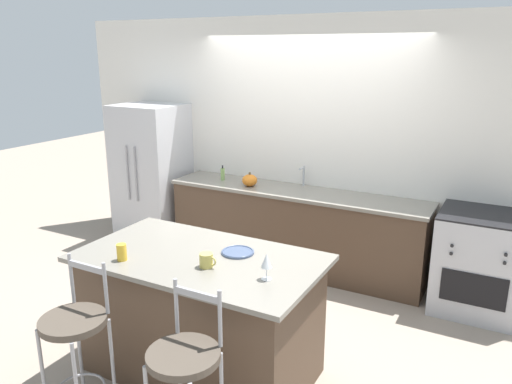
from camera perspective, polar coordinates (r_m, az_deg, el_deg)
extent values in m
plane|color=gray|center=(5.40, 2.86, -9.81)|extent=(18.00, 18.00, 0.00)
cube|color=silver|center=(5.54, 5.94, 5.54)|extent=(6.00, 0.07, 2.70)
cube|color=#4C3828|center=(5.52, 4.49, -4.39)|extent=(2.83, 0.59, 0.86)
cube|color=gray|center=(5.38, 4.59, 0.06)|extent=(2.87, 0.63, 0.03)
cube|color=black|center=(5.38, 4.60, 0.18)|extent=(0.56, 0.32, 0.01)
cylinder|color=#ADAFB5|center=(5.53, 5.47, 1.84)|extent=(0.02, 0.02, 0.22)
cylinder|color=#ADAFB5|center=(5.45, 5.25, 2.72)|extent=(0.02, 0.12, 0.02)
cube|color=#4C3828|center=(3.80, -6.27, -14.01)|extent=(1.62, 0.86, 0.90)
cube|color=gray|center=(3.59, -6.50, -7.53)|extent=(1.74, 0.98, 0.03)
cube|color=#BCBCC1|center=(6.31, -11.75, 2.00)|extent=(0.78, 0.70, 1.71)
cylinder|color=#939399|center=(6.07, -14.46, 2.09)|extent=(0.02, 0.02, 0.65)
cylinder|color=#939399|center=(5.98, -13.58, 1.96)|extent=(0.02, 0.02, 0.65)
cube|color=#B7B7BC|center=(5.05, 24.09, -7.42)|extent=(0.75, 0.69, 0.92)
cube|color=black|center=(4.77, 23.56, -10.20)|extent=(0.54, 0.01, 0.30)
cube|color=black|center=(4.89, 24.71, -2.36)|extent=(0.75, 0.69, 0.02)
cylinder|color=black|center=(4.63, 21.49, -5.74)|extent=(0.03, 0.02, 0.03)
cylinder|color=black|center=(4.62, 26.65, -6.44)|extent=(0.03, 0.02, 0.03)
cylinder|color=black|center=(4.66, 21.40, -6.59)|extent=(0.03, 0.02, 0.03)
cylinder|color=black|center=(4.64, 26.54, -7.29)|extent=(0.03, 0.02, 0.03)
cylinder|color=#99999E|center=(3.63, -23.13, -18.97)|extent=(0.02, 0.02, 0.69)
cylinder|color=#99999E|center=(3.78, -19.48, -17.01)|extent=(0.02, 0.02, 0.69)
cylinder|color=#99999E|center=(3.59, -16.05, -18.59)|extent=(0.02, 0.02, 0.69)
cylinder|color=#4C4238|center=(3.41, -20.19, -13.71)|extent=(0.42, 0.42, 0.04)
cylinder|color=#99999E|center=(3.51, -20.33, -9.24)|extent=(0.02, 0.02, 0.35)
cylinder|color=#99999E|center=(3.31, -16.80, -10.50)|extent=(0.02, 0.02, 0.35)
cube|color=#99999E|center=(3.37, -18.79, -8.14)|extent=(0.30, 0.02, 0.04)
cylinder|color=#4C4238|center=(2.93, -8.31, -18.07)|extent=(0.42, 0.42, 0.04)
cylinder|color=#99999E|center=(3.01, -9.09, -12.75)|extent=(0.02, 0.02, 0.35)
cylinder|color=#99999E|center=(2.86, -4.14, -14.25)|extent=(0.02, 0.02, 0.35)
cube|color=#99999E|center=(2.88, -6.76, -11.56)|extent=(0.30, 0.02, 0.04)
cylinder|color=#425170|center=(3.61, -2.10, -6.90)|extent=(0.24, 0.24, 0.01)
torus|color=#425170|center=(3.61, -2.10, -6.82)|extent=(0.23, 0.23, 0.01)
cylinder|color=white|center=(3.22, 1.20, -9.91)|extent=(0.07, 0.07, 0.00)
cylinder|color=white|center=(3.21, 1.20, -9.24)|extent=(0.01, 0.01, 0.08)
cone|color=white|center=(3.17, 1.21, -7.84)|extent=(0.07, 0.07, 0.09)
cylinder|color=#C1B251|center=(3.39, -5.72, -7.77)|extent=(0.09, 0.09, 0.10)
torus|color=#C1B251|center=(3.37, -5.06, -7.90)|extent=(0.07, 0.01, 0.07)
cylinder|color=gold|center=(3.60, -15.10, -6.66)|extent=(0.07, 0.07, 0.12)
ellipsoid|color=orange|center=(5.50, -0.73, 1.35)|extent=(0.17, 0.17, 0.13)
cylinder|color=brown|center=(5.48, -0.73, 2.14)|extent=(0.02, 0.02, 0.02)
cylinder|color=#89B260|center=(5.77, -3.83, 2.05)|extent=(0.05, 0.05, 0.14)
cylinder|color=black|center=(5.75, -3.85, 2.89)|extent=(0.02, 0.02, 0.03)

